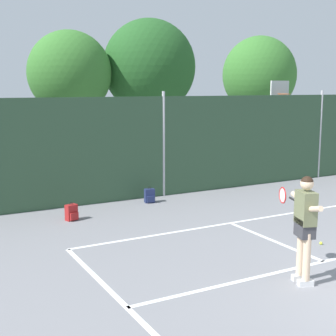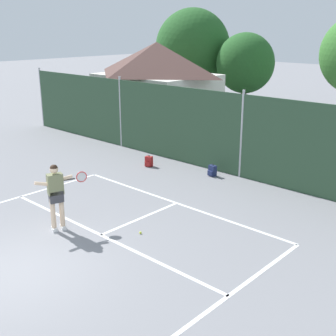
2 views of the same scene
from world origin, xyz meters
name	(u,v)px [view 1 (image 1 of 2)]	position (x,y,z in m)	size (l,w,h in m)	color
chainlink_fence	(164,147)	(0.00, 9.00, 1.52)	(26.09, 0.09, 3.18)	#2D4C33
basketball_hoop	(278,112)	(6.30, 11.08, 2.31)	(0.90, 0.67, 3.55)	#284CB2
treeline_backdrop	(61,73)	(-0.18, 18.98, 3.97)	(27.07, 4.56, 6.77)	brown
tennis_player	(305,220)	(-1.09, 1.92, 1.11)	(0.43, 1.41, 1.85)	silver
tennis_ball	(321,243)	(0.71, 3.24, 0.03)	(0.07, 0.07, 0.07)	#CCE033
backpack_red	(72,213)	(-3.34, 7.62, 0.19)	(0.32, 0.30, 0.46)	maroon
backpack_navy	(150,196)	(-0.79, 8.38, 0.19)	(0.30, 0.28, 0.46)	navy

